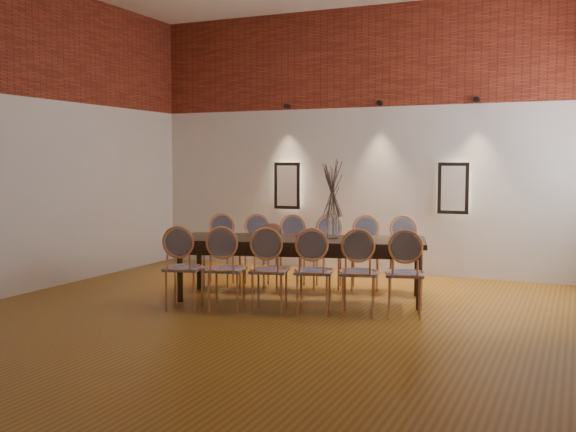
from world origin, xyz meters
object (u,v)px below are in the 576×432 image
at_px(chair_near_b, 226,269).
at_px(chair_near_e, 359,272).
at_px(chair_far_c, 291,252).
at_px(bowl, 272,231).
at_px(chair_far_a, 219,251).
at_px(chair_near_c, 270,270).
at_px(vase, 332,226).
at_px(chair_near_d, 314,271).
at_px(chair_near_a, 184,268).
at_px(chair_far_d, 328,253).
at_px(chair_far_b, 254,251).
at_px(chair_near_f, 405,274).
at_px(book, 307,236).
at_px(dining_table, 301,269).
at_px(chair_far_e, 365,254).
at_px(chair_far_f, 403,255).

height_order(chair_near_b, chair_near_e, same).
distance_m(chair_far_c, bowl, 0.89).
bearing_deg(chair_near_e, chair_far_a, 142.62).
xyz_separation_m(chair_near_c, chair_far_c, (-0.38, 1.47, 0.00)).
relative_size(vase, bowl, 1.25).
relative_size(chair_near_d, vase, 3.13).
bearing_deg(chair_near_a, chair_far_d, 45.53).
bearing_deg(bowl, chair_near_a, -127.17).
bearing_deg(chair_near_b, chair_far_b, 90.00).
relative_size(chair_near_c, chair_near_f, 1.00).
distance_m(chair_far_a, chair_far_b, 0.50).
xyz_separation_m(chair_near_c, chair_far_d, (0.10, 1.59, 0.00)).
height_order(chair_near_c, book, chair_near_c).
distance_m(chair_near_a, chair_far_a, 1.52).
xyz_separation_m(chair_near_c, bowl, (-0.27, 0.66, 0.37)).
xyz_separation_m(vase, book, (-0.35, 0.06, -0.14)).
distance_m(dining_table, chair_far_e, 1.07).
bearing_deg(book, chair_far_d, 86.70).
bearing_deg(chair_far_c, chair_far_b, 0.00).
distance_m(dining_table, chair_far_f, 1.46).
xyz_separation_m(dining_table, chair_near_e, (0.91, -0.55, 0.09)).
relative_size(chair_near_f, chair_far_a, 1.00).
bearing_deg(book, bowl, -139.12).
relative_size(chair_near_b, chair_near_c, 1.00).
height_order(chair_near_f, chair_far_b, same).
distance_m(chair_near_a, chair_far_e, 2.50).
distance_m(dining_table, vase, 0.65).
height_order(bowl, book, bowl).
distance_m(chair_far_a, bowl, 1.26).
xyz_separation_m(chair_near_b, chair_far_f, (1.54, 1.96, 0.00)).
xyz_separation_m(dining_table, chair_far_b, (-0.91, 0.55, 0.09)).
bearing_deg(chair_far_e, chair_near_f, 108.12).
relative_size(chair_near_d, chair_near_e, 1.00).
height_order(chair_near_b, chair_near_d, same).
xyz_separation_m(chair_far_b, chair_far_f, (1.92, 0.50, 0.00)).
xyz_separation_m(chair_near_f, chair_far_f, (-0.38, 1.47, 0.00)).
bearing_deg(chair_far_f, chair_near_c, 45.53).
relative_size(chair_far_b, bowl, 3.92).
bearing_deg(chair_near_d, chair_near_e, -0.00).
relative_size(chair_near_d, chair_far_c, 1.00).
xyz_separation_m(chair_near_b, vase, (0.90, 1.02, 0.43)).
relative_size(chair_far_a, vase, 3.13).
distance_m(dining_table, chair_far_b, 1.07).
bearing_deg(chair_near_e, chair_near_c, -180.00).
bearing_deg(chair_near_f, chair_near_a, -180.00).
relative_size(dining_table, chair_near_d, 3.17).
bearing_deg(chair_near_f, chair_far_a, 148.56).
distance_m(chair_near_b, chair_near_f, 1.99).
bearing_deg(chair_near_f, dining_table, 148.56).
height_order(chair_near_b, vase, vase).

